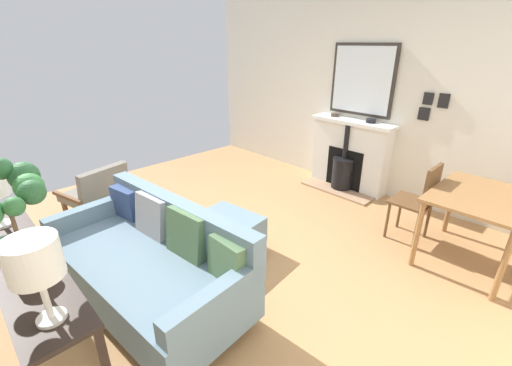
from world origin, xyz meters
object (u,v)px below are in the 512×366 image
dining_chair_near_fireplace (421,197)px  book_stack (14,242)px  mantel_bowl_near (335,115)px  table_lamp_far_end (34,262)px  fireplace (348,158)px  armchair_accent (98,191)px  ottoman (225,231)px  sofa (151,261)px  potted_plant (11,212)px  dining_table (480,204)px  console_table (27,275)px  mantel_bowl_far (371,120)px

dining_chair_near_fireplace → book_stack: bearing=-23.5°
mantel_bowl_near → table_lamp_far_end: table_lamp_far_end is taller
fireplace → book_stack: fireplace is taller
mantel_bowl_near → book_stack: 4.16m
dining_chair_near_fireplace → armchair_accent: bearing=-50.2°
ottoman → book_stack: 1.82m
armchair_accent → mantel_bowl_near: bearing=160.0°
fireplace → dining_chair_near_fireplace: size_ratio=1.36×
sofa → potted_plant: 1.19m
fireplace → mantel_bowl_near: 0.68m
dining_table → armchair_accent: bearing=-55.0°
dining_chair_near_fireplace → sofa: bearing=-25.6°
mantel_bowl_near → book_stack: mantel_bowl_near is taller
console_table → dining_chair_near_fireplace: (-3.35, 1.20, -0.14)m
armchair_accent → dining_table: bearing=125.0°
mantel_bowl_near → armchair_accent: size_ratio=0.15×
dining_table → mantel_bowl_far: bearing=-116.3°
armchair_accent → book_stack: bearing=53.8°
ottoman → dining_chair_near_fireplace: (-1.62, 1.32, 0.30)m
console_table → dining_table: 3.78m
potted_plant → book_stack: bearing=-89.0°
dining_chair_near_fireplace → dining_table: bearing=89.9°
fireplace → console_table: bearing=2.0°
mantel_bowl_near → book_stack: size_ratio=0.43×
ottoman → dining_table: bearing=131.3°
book_stack → console_table: bearing=89.3°
potted_plant → table_lamp_far_end: bearing=88.7°
mantel_bowl_far → armchair_accent: (3.15, -1.73, -0.64)m
ottoman → mantel_bowl_near: bearing=-171.7°
ottoman → potted_plant: (1.72, 0.29, 0.97)m
ottoman → potted_plant: size_ratio=1.02×
armchair_accent → table_lamp_far_end: (1.00, 2.27, 0.69)m
sofa → book_stack: 0.97m
ottoman → table_lamp_far_end: size_ratio=1.53×
fireplace → mantel_bowl_far: mantel_bowl_far is taller
fireplace → dining_chair_near_fireplace: (0.76, 1.35, 0.06)m
table_lamp_far_end → potted_plant: potted_plant is taller
fireplace → ottoman: bearing=0.7°
sofa → book_stack: bearing=-16.4°
ottoman → dining_chair_near_fireplace: bearing=141.0°
ottoman → console_table: (1.73, 0.11, 0.45)m
dining_chair_near_fireplace → mantel_bowl_near: bearing=-115.6°
dining_chair_near_fireplace → table_lamp_far_end: bearing=-9.4°
table_lamp_far_end → dining_chair_near_fireplace: (-3.35, 0.55, -0.59)m
potted_plant → dining_table: size_ratio=0.69×
fireplace → mantel_bowl_near: size_ratio=10.44×
sofa → dining_table: 3.08m
table_lamp_far_end → console_table: bearing=-90.0°
sofa → dining_chair_near_fireplace: (-2.52, 1.21, 0.18)m
fireplace → ottoman: fireplace is taller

